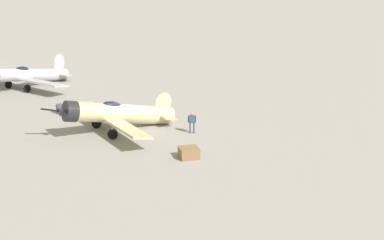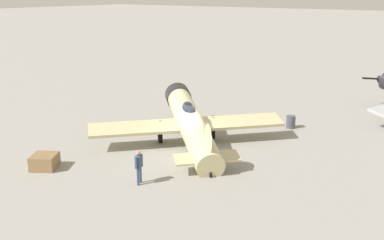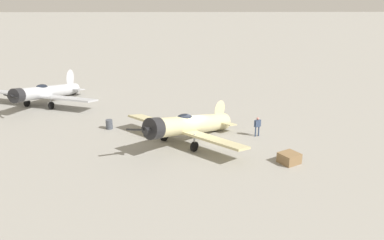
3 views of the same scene
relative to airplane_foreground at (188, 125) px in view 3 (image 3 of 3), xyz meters
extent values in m
plane|color=gray|center=(0.34, 0.37, -1.47)|extent=(400.00, 400.00, 0.00)
cylinder|color=beige|center=(0.34, 0.37, -0.07)|extent=(7.26, 7.83, 3.21)
cylinder|color=#232326|center=(-2.55, -2.84, 0.77)|extent=(2.02, 1.99, 1.78)
cone|color=#232326|center=(-2.99, -3.32, 0.90)|extent=(0.96, 0.96, 0.78)
cube|color=black|center=(-3.09, -3.43, 0.90)|extent=(2.68, 1.40, 0.62)
ellipsoid|color=black|center=(-0.27, -0.30, 0.75)|extent=(1.77, 1.85, 0.99)
cube|color=#C6BC89|center=(-0.39, -0.43, -0.27)|extent=(9.96, 9.19, 0.49)
ellipsoid|color=beige|center=(2.88, 3.20, 0.34)|extent=(1.29, 1.41, 1.94)
cube|color=#C6BC89|center=(2.74, 3.05, -0.69)|extent=(3.26, 3.09, 0.31)
cylinder|color=#999BA0|center=(0.48, -1.95, -0.54)|extent=(0.14, 0.14, 1.05)
cylinder|color=black|center=(0.48, -1.95, -1.07)|extent=(0.68, 0.73, 0.80)
cylinder|color=#999BA0|center=(-1.99, 0.27, -0.54)|extent=(0.14, 0.14, 1.05)
cylinder|color=black|center=(-1.99, 0.27, -1.07)|extent=(0.68, 0.73, 0.80)
cylinder|color=black|center=(3.24, 3.60, -1.33)|extent=(0.26, 0.28, 0.28)
cylinder|color=#B7BABF|center=(-15.32, 11.63, -0.11)|extent=(4.52, 9.72, 2.88)
cylinder|color=#232326|center=(-16.87, 7.23, 0.65)|extent=(1.74, 1.54, 1.57)
cone|color=#232326|center=(-17.08, 6.61, 0.75)|extent=(0.78, 0.80, 0.68)
cube|color=black|center=(-17.13, 6.47, 0.75)|extent=(2.36, 2.35, 0.34)
ellipsoid|color=black|center=(-15.65, 10.71, 0.62)|extent=(1.31, 1.94, 0.94)
cube|color=#ADAFB5|center=(-15.71, 10.53, -0.29)|extent=(12.68, 6.07, 0.49)
ellipsoid|color=#B7BABF|center=(-13.97, 15.49, 0.54)|extent=(0.71, 1.75, 2.30)
cube|color=#ADAFB5|center=(-14.04, 15.30, -0.67)|extent=(3.57, 2.16, 0.27)
cylinder|color=#999BA0|center=(-14.42, 9.46, -0.56)|extent=(0.14, 0.14, 1.01)
cylinder|color=black|center=(-14.42, 9.46, -1.07)|extent=(0.45, 0.82, 0.80)
cylinder|color=#999BA0|center=(-17.39, 10.50, -0.56)|extent=(0.14, 0.14, 1.01)
cylinder|color=black|center=(-17.39, 10.50, -1.07)|extent=(0.45, 0.82, 0.80)
cylinder|color=black|center=(-13.78, 16.04, -1.33)|extent=(0.19, 0.30, 0.28)
cylinder|color=#384766|center=(6.11, 1.30, -1.04)|extent=(0.13, 0.13, 0.86)
cylinder|color=#384766|center=(5.82, 1.20, -1.04)|extent=(0.13, 0.13, 0.86)
cube|color=#384766|center=(5.96, 1.25, -0.31)|extent=(0.52, 0.37, 0.61)
sphere|color=tan|center=(5.96, 1.25, 0.13)|extent=(0.23, 0.23, 0.23)
cylinder|color=#384766|center=(6.23, 1.35, -0.29)|extent=(0.09, 0.09, 0.57)
cylinder|color=#384766|center=(5.69, 1.16, -0.29)|extent=(0.09, 0.09, 0.57)
cube|color=olive|center=(7.35, -4.18, -1.09)|extent=(1.79, 1.77, 0.76)
cylinder|color=#474C56|center=(-7.14, 3.31, -1.04)|extent=(0.61, 0.61, 0.86)
torus|color=#474C56|center=(-7.14, 3.31, -0.87)|extent=(0.65, 0.65, 0.04)
torus|color=#474C56|center=(-7.14, 3.31, -1.21)|extent=(0.65, 0.65, 0.04)
camera|label=1|loc=(17.95, -38.94, 12.28)|focal=51.35mm
camera|label=2|loc=(21.39, 15.47, 7.67)|focal=43.25mm
camera|label=3|loc=(-0.12, -29.55, 10.50)|focal=35.83mm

